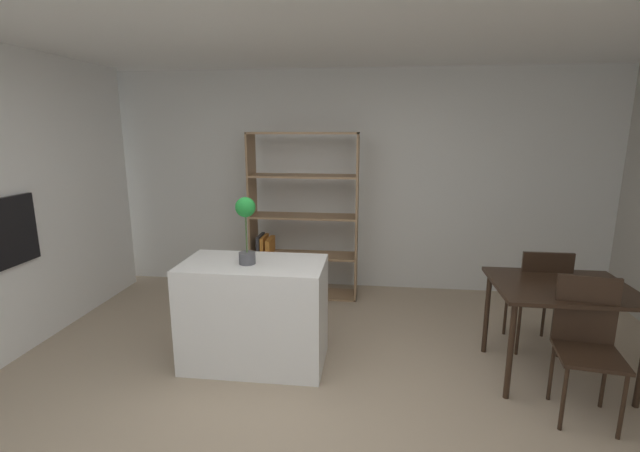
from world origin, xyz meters
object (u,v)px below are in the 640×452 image
Objects in this scene: dining_table at (561,296)px; dining_chair_far at (539,292)px; open_bookshelf at (299,224)px; built_in_oven at (8,232)px; kitchen_island at (255,313)px; potted_plant_on_island at (246,222)px; dining_chair_near at (587,335)px.

dining_chair_far is (-0.00, 0.43, -0.13)m from dining_table.
open_bookshelf is 1.88× the size of dining_table.
built_in_oven reaches higher than kitchen_island.
open_bookshelf is (0.10, 1.61, 0.42)m from kitchen_island.
built_in_oven is 4.51m from dining_table.
potted_plant_on_island is 0.54× the size of dining_table.
open_bookshelf is 2.60m from dining_chair_far.
dining_table is at bearing 2.41° from potted_plant_on_island.
kitchen_island is (2.06, 0.12, -0.67)m from built_in_oven.
potted_plant_on_island is 0.56× the size of dining_chair_near.
dining_chair_near is (2.44, -0.37, 0.13)m from kitchen_island.
built_in_oven is 0.58× the size of dining_table.
built_in_oven is 0.61× the size of dining_chair_near.
kitchen_island is 1.23× the size of dining_chair_far.
kitchen_island is 0.79m from potted_plant_on_island.
dining_table is 1.05× the size of dining_chair_near.
open_bookshelf is 3.08m from dining_chair_near.
open_bookshelf is 1.98× the size of dining_chair_near.
open_bookshelf reaches higher than kitchen_island.
dining_table is (2.46, 0.10, -0.54)m from potted_plant_on_island.
dining_chair_near is (0.01, -0.43, -0.12)m from dining_table.
built_in_oven is 1.08× the size of potted_plant_on_island.
dining_chair_near is (2.34, -1.98, -0.30)m from open_bookshelf.
open_bookshelf is at bearing 85.21° from potted_plant_on_island.
dining_table is at bearing 2.42° from built_in_oven.
potted_plant_on_island reaches higher than dining_chair_near.
dining_table is at bearing 90.26° from dining_chair_far.
open_bookshelf reaches higher than built_in_oven.
dining_table is at bearing -33.53° from open_bookshelf.
built_in_oven reaches higher than dining_table.
dining_chair_near is 1.02× the size of dining_chair_far.
open_bookshelf is (2.16, 1.73, -0.25)m from built_in_oven.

